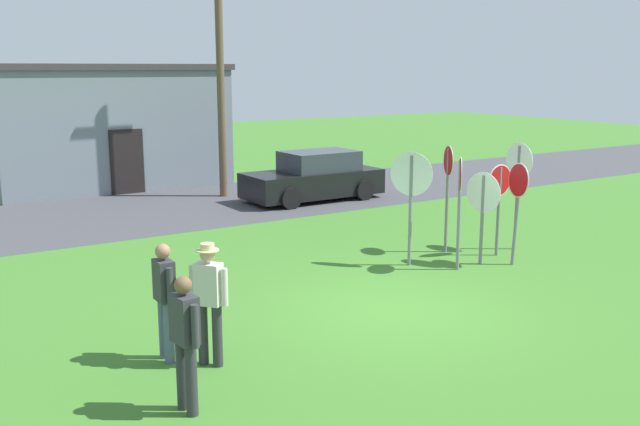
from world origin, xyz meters
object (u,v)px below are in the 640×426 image
(person_on_left, at_px, (185,337))
(parked_car_on_street, at_px, (314,178))
(stop_sign_far_back, at_px, (518,177))
(utility_pole, at_px, (220,73))
(stop_sign_rear_left, at_px, (448,181))
(stop_sign_leaning_left, at_px, (499,194))
(stop_sign_tallest, at_px, (460,194))
(stop_sign_low_front, at_px, (411,187))
(stop_sign_center_cluster, at_px, (518,196))
(stop_sign_rear_right, at_px, (483,202))
(person_in_dark_shirt, at_px, (209,297))
(person_with_sunhat, at_px, (165,296))

(person_on_left, bearing_deg, parked_car_on_street, 51.27)
(stop_sign_far_back, distance_m, person_on_left, 9.90)
(utility_pole, relative_size, stop_sign_far_back, 3.07)
(utility_pole, relative_size, stop_sign_rear_left, 3.11)
(utility_pole, height_order, stop_sign_leaning_left, utility_pole)
(stop_sign_rear_left, height_order, stop_sign_tallest, stop_sign_rear_left)
(utility_pole, xyz_separation_m, stop_sign_far_back, (2.60, -9.80, -2.23))
(stop_sign_low_front, bearing_deg, stop_sign_center_cluster, -31.82)
(stop_sign_far_back, bearing_deg, parked_car_on_street, 93.77)
(stop_sign_rear_right, distance_m, stop_sign_tallest, 0.76)
(stop_sign_low_front, height_order, stop_sign_rear_left, stop_sign_rear_left)
(utility_pole, distance_m, stop_sign_leaning_left, 10.45)
(parked_car_on_street, bearing_deg, stop_sign_leaning_left, -91.86)
(parked_car_on_street, bearing_deg, stop_sign_far_back, -86.23)
(stop_sign_low_front, xyz_separation_m, stop_sign_center_cluster, (1.87, -1.16, -0.19))
(stop_sign_rear_left, relative_size, stop_sign_far_back, 0.99)
(stop_sign_leaning_left, height_order, person_on_left, stop_sign_leaning_left)
(stop_sign_rear_left, bearing_deg, person_in_dark_shirt, -157.90)
(utility_pole, xyz_separation_m, stop_sign_tallest, (0.32, -10.33, -2.33))
(parked_car_on_street, bearing_deg, stop_sign_rear_right, -97.43)
(utility_pole, height_order, stop_sign_low_front, utility_pole)
(stop_sign_leaning_left, distance_m, person_on_left, 9.11)
(stop_sign_low_front, relative_size, person_in_dark_shirt, 1.37)
(stop_sign_leaning_left, distance_m, person_in_dark_shirt, 8.00)
(person_on_left, bearing_deg, stop_sign_far_back, 19.48)
(stop_sign_tallest, distance_m, stop_sign_far_back, 2.35)
(stop_sign_far_back, bearing_deg, utility_pole, 104.89)
(parked_car_on_street, relative_size, stop_sign_rear_left, 1.80)
(utility_pole, height_order, person_on_left, utility_pole)
(stop_sign_tallest, bearing_deg, stop_sign_low_front, 126.63)
(parked_car_on_street, xyz_separation_m, person_on_left, (-8.80, -10.97, 0.26))
(stop_sign_rear_right, xyz_separation_m, stop_sign_tallest, (-0.72, -0.05, 0.24))
(stop_sign_rear_right, bearing_deg, stop_sign_rear_left, 86.57)
(stop_sign_rear_right, bearing_deg, stop_sign_leaning_left, 20.84)
(stop_sign_center_cluster, bearing_deg, person_in_dark_shirt, -170.30)
(parked_car_on_street, bearing_deg, stop_sign_center_cluster, -93.36)
(person_on_left, bearing_deg, utility_pole, 62.89)
(utility_pole, relative_size, person_with_sunhat, 4.40)
(stop_sign_low_front, height_order, stop_sign_leaning_left, stop_sign_low_front)
(stop_sign_rear_left, height_order, stop_sign_far_back, stop_sign_far_back)
(parked_car_on_street, bearing_deg, stop_sign_low_front, -107.78)
(utility_pole, height_order, parked_car_on_street, utility_pole)
(utility_pole, distance_m, person_on_left, 14.99)
(stop_sign_rear_left, height_order, stop_sign_leaning_left, stop_sign_rear_left)
(utility_pole, relative_size, stop_sign_tallest, 3.22)
(stop_sign_low_front, distance_m, person_with_sunhat, 6.41)
(parked_car_on_street, distance_m, stop_sign_center_cluster, 8.62)
(utility_pole, distance_m, person_in_dark_shirt, 13.66)
(stop_sign_center_cluster, relative_size, person_with_sunhat, 1.27)
(parked_car_on_street, xyz_separation_m, stop_sign_rear_right, (-1.06, -8.16, 0.64))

